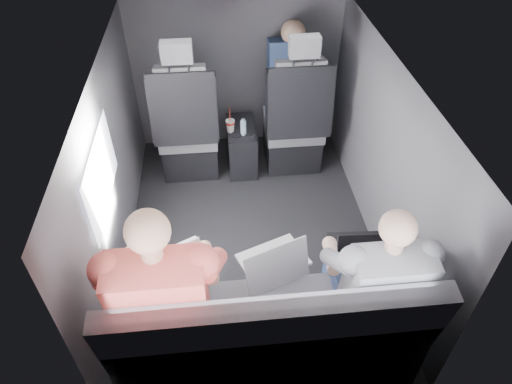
{
  "coord_description": "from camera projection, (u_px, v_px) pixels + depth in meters",
  "views": [
    {
      "loc": [
        -0.21,
        -2.39,
        2.54
      ],
      "look_at": [
        0.03,
        -0.05,
        0.47
      ],
      "focal_mm": 32.0,
      "sensor_mm": 36.0,
      "label": 1
    }
  ],
  "objects": [
    {
      "name": "center_console",
      "position": [
        242.0,
        146.0,
        4.01
      ],
      "size": [
        0.24,
        0.48,
        0.41
      ],
      "color": "black",
      "rests_on": "floor"
    },
    {
      "name": "passenger_rear_right",
      "position": [
        372.0,
        279.0,
        2.4
      ],
      "size": [
        0.48,
        0.6,
        1.19
      ],
      "color": "navy",
      "rests_on": "rear_bench"
    },
    {
      "name": "side_window",
      "position": [
        101.0,
        175.0,
        2.6
      ],
      "size": [
        0.02,
        0.75,
        0.42
      ],
      "primitive_type": "cube",
      "color": "white",
      "rests_on": "panel_left"
    },
    {
      "name": "seatbelt",
      "position": [
        301.0,
        95.0,
        3.49
      ],
      "size": [
        0.35,
        0.11,
        0.59
      ],
      "primitive_type": "cube",
      "rotation": [
        -0.14,
        0.49,
        0.0
      ],
      "color": "black",
      "rests_on": "front_seat_right"
    },
    {
      "name": "panel_left",
      "position": [
        113.0,
        173.0,
        2.97
      ],
      "size": [
        0.02,
        2.6,
        1.35
      ],
      "primitive_type": "cube",
      "color": "#56565B",
      "rests_on": "floor"
    },
    {
      "name": "floor",
      "position": [
        251.0,
        234.0,
        3.48
      ],
      "size": [
        2.6,
        2.6,
        0.0
      ],
      "primitive_type": "plane",
      "color": "black",
      "rests_on": "ground"
    },
    {
      "name": "panel_back",
      "position": [
        277.0,
        340.0,
        2.07
      ],
      "size": [
        1.8,
        0.02,
        1.35
      ],
      "primitive_type": "cube",
      "color": "#56565B",
      "rests_on": "floor"
    },
    {
      "name": "rear_bench",
      "position": [
        269.0,
        337.0,
        2.49
      ],
      "size": [
        1.6,
        0.57,
        0.92
      ],
      "color": "slate",
      "rests_on": "floor"
    },
    {
      "name": "passenger_rear_left",
      "position": [
        166.0,
        292.0,
        2.29
      ],
      "size": [
        0.55,
        0.66,
        1.3
      ],
      "color": "#38393D",
      "rests_on": "rear_bench"
    },
    {
      "name": "ceiling",
      "position": [
        250.0,
        71.0,
        2.59
      ],
      "size": [
        2.6,
        2.6,
        0.0
      ],
      "primitive_type": "plane",
      "rotation": [
        3.14,
        0.0,
        0.0
      ],
      "color": "#B2B2AD",
      "rests_on": "panel_back"
    },
    {
      "name": "laptop_white",
      "position": [
        179.0,
        260.0,
        2.48
      ],
      "size": [
        0.35,
        0.38,
        0.22
      ],
      "color": "silver",
      "rests_on": "passenger_rear_left"
    },
    {
      "name": "soda_cup",
      "position": [
        230.0,
        125.0,
        3.79
      ],
      "size": [
        0.08,
        0.08,
        0.23
      ],
      "color": "white",
      "rests_on": "center_console"
    },
    {
      "name": "passenger_front_right",
      "position": [
        291.0,
        75.0,
        3.84
      ],
      "size": [
        0.39,
        0.39,
        0.78
      ],
      "color": "navy",
      "rests_on": "front_seat_right"
    },
    {
      "name": "water_bottle",
      "position": [
        243.0,
        127.0,
        3.75
      ],
      "size": [
        0.05,
        0.05,
        0.15
      ],
      "color": "#A7CDE2",
      "rests_on": "center_console"
    },
    {
      "name": "front_seat_left",
      "position": [
        188.0,
        133.0,
        3.81
      ],
      "size": [
        0.52,
        0.58,
        1.26
      ],
      "color": "black",
      "rests_on": "floor"
    },
    {
      "name": "laptop_silver",
      "position": [
        275.0,
        262.0,
        2.46
      ],
      "size": [
        0.42,
        0.44,
        0.25
      ],
      "color": "silver",
      "rests_on": "rear_bench"
    },
    {
      "name": "front_seat_right",
      "position": [
        294.0,
        127.0,
        3.88
      ],
      "size": [
        0.52,
        0.58,
        1.26
      ],
      "color": "black",
      "rests_on": "floor"
    },
    {
      "name": "laptop_black",
      "position": [
        360.0,
        248.0,
        2.54
      ],
      "size": [
        0.33,
        0.3,
        0.23
      ],
      "color": "black",
      "rests_on": "passenger_rear_right"
    },
    {
      "name": "panel_front",
      "position": [
        237.0,
        74.0,
        4.01
      ],
      "size": [
        1.8,
        0.02,
        1.35
      ],
      "primitive_type": "cube",
      "color": "#56565B",
      "rests_on": "floor"
    },
    {
      "name": "panel_right",
      "position": [
        382.0,
        156.0,
        3.11
      ],
      "size": [
        0.02,
        2.6,
        1.35
      ],
      "primitive_type": "cube",
      "color": "#56565B",
      "rests_on": "floor"
    }
  ]
}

